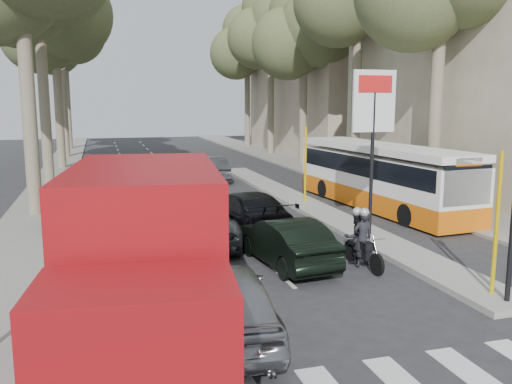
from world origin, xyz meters
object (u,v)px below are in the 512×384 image
dark_hatchback (285,241)px  motorcycle (360,239)px  silver_hatchback (225,299)px  red_truck (145,267)px  city_bus (380,175)px

dark_hatchback → motorcycle: motorcycle is taller
silver_hatchback → red_truck: red_truck is taller
silver_hatchback → dark_hatchback: size_ratio=1.07×
silver_hatchback → motorcycle: 5.80m
dark_hatchback → silver_hatchback: bearing=49.7°
silver_hatchback → city_bus: bearing=-126.4°
silver_hatchback → red_truck: 2.15m
red_truck → city_bus: bearing=53.8°
silver_hatchback → dark_hatchback: silver_hatchback is taller
red_truck → motorcycle: bearing=41.8°
city_bus → motorcycle: 8.79m
motorcycle → silver_hatchback: bearing=-147.4°
silver_hatchback → dark_hatchback: bearing=-118.7°
dark_hatchback → red_truck: (-4.31, -5.09, 1.16)m
dark_hatchback → motorcycle: (1.96, -0.71, 0.10)m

